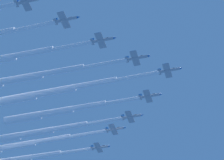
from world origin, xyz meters
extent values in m
cylinder|color=#9EA3AD|center=(3.35, 23.38, 140.51)|extent=(2.42, 9.07, 1.13)
cone|color=#1959A5|center=(4.08, 28.38, 140.51)|extent=(1.25, 1.44, 1.07)
cylinder|color=black|center=(2.66, 18.68, 140.51)|extent=(0.92, 0.72, 0.84)
ellipsoid|color=black|center=(3.62, 25.34, 140.98)|extent=(1.04, 1.99, 0.70)
cube|color=#9EA3AD|center=(3.27, 22.84, 140.46)|extent=(8.70, 3.89, 0.34)
cube|color=#1959A5|center=(-0.54, 23.40, 140.44)|extent=(1.03, 2.38, 0.12)
cube|color=#1959A5|center=(7.08, 22.29, 140.63)|extent=(1.03, 2.38, 0.12)
cube|color=#9EA3AD|center=(2.80, 19.64, 140.51)|extent=(3.33, 1.55, 0.18)
cube|color=#1959A5|center=(2.78, 19.64, 141.46)|extent=(0.37, 1.41, 1.90)
cylinder|color=white|center=(1.32, 9.55, 140.51)|extent=(4.40, 20.53, 1.43)
cylinder|color=white|center=(-0.98, -8.17, 140.52)|extent=(5.11, 20.64, 2.15)
cylinder|color=white|center=(-3.99, -25.78, 140.51)|extent=(5.82, 20.74, 2.87)
cylinder|color=white|center=(-7.02, -43.39, 140.50)|extent=(6.53, 20.84, 3.58)
cylinder|color=#9EA3AD|center=(-9.85, 14.53, 138.88)|extent=(2.36, 9.07, 1.12)
cone|color=#1959A5|center=(-9.15, 19.53, 138.88)|extent=(1.23, 1.44, 1.06)
cylinder|color=black|center=(-10.51, 9.83, 138.88)|extent=(0.91, 0.71, 0.84)
ellipsoid|color=black|center=(-9.57, 16.49, 139.34)|extent=(1.03, 1.99, 0.69)
cube|color=#9EA3AD|center=(-9.92, 14.00, 138.83)|extent=(8.70, 3.84, 0.28)
cube|color=#1959A5|center=(-13.74, 14.53, 138.96)|extent=(1.01, 2.38, 0.11)
cube|color=#1959A5|center=(-6.11, 13.46, 138.83)|extent=(1.01, 2.38, 0.11)
cube|color=#9EA3AD|center=(-10.37, 10.79, 138.88)|extent=(3.32, 1.53, 0.15)
cube|color=#1959A5|center=(-10.36, 10.79, 139.83)|extent=(0.35, 1.41, 1.90)
cylinder|color=white|center=(-11.58, 2.17, 138.88)|extent=(3.79, 17.13, 1.42)
cylinder|color=white|center=(-13.36, -12.60, 138.87)|extent=(4.49, 17.23, 2.14)
cylinder|color=white|center=(-15.83, -27.27, 138.88)|extent=(5.20, 17.33, 2.85)
cylinder|color=white|center=(-18.34, -41.93, 138.89)|extent=(5.90, 17.43, 3.56)
cylinder|color=#9EA3AD|center=(13.53, 11.18, 139.05)|extent=(2.24, 9.07, 1.10)
cone|color=#1959A5|center=(14.17, 16.19, 139.05)|extent=(1.21, 1.42, 1.05)
cylinder|color=black|center=(12.92, 6.47, 139.05)|extent=(0.90, 0.70, 0.83)
ellipsoid|color=black|center=(13.78, 13.15, 139.52)|extent=(1.00, 1.98, 0.68)
cube|color=#9EA3AD|center=(13.46, 10.65, 139.00)|extent=(8.68, 3.75, 0.17)
cube|color=#1959A5|center=(9.64, 11.14, 139.06)|extent=(0.99, 2.37, 0.10)
cube|color=#1959A5|center=(17.28, 10.16, 139.08)|extent=(0.99, 2.37, 0.10)
cube|color=#9EA3AD|center=(13.05, 7.44, 139.05)|extent=(3.31, 1.50, 0.11)
cube|color=#1959A5|center=(13.05, 7.44, 140.00)|extent=(0.30, 1.40, 1.90)
cylinder|color=white|center=(11.77, -2.47, 139.05)|extent=(3.95, 20.08, 1.40)
cylinder|color=white|center=(9.85, -19.81, 139.05)|extent=(4.65, 20.17, 2.11)
cylinder|color=white|center=(7.21, -37.06, 139.05)|extent=(5.34, 20.26, 2.81)
cylinder|color=#9EA3AD|center=(-23.04, 5.69, 138.87)|extent=(2.42, 9.07, 1.11)
cone|color=#1959A5|center=(-22.30, 10.68, 138.87)|extent=(1.24, 1.44, 1.06)
cylinder|color=black|center=(-23.74, 0.99, 138.87)|extent=(0.91, 0.72, 0.83)
ellipsoid|color=black|center=(-22.76, 7.64, 139.34)|extent=(1.04, 1.99, 0.69)
cube|color=#9EA3AD|center=(-23.12, 5.15, 138.82)|extent=(8.71, 3.91, 0.24)
cube|color=#1959A5|center=(-26.93, 5.72, 138.84)|extent=(1.03, 2.38, 0.11)
cube|color=#1959A5|center=(-19.32, 4.59, 138.94)|extent=(1.03, 2.38, 0.11)
cube|color=#9EA3AD|center=(-23.60, 1.95, 138.87)|extent=(3.33, 1.56, 0.14)
cube|color=#1959A5|center=(-23.61, 1.95, 139.82)|extent=(0.35, 1.41, 1.90)
cylinder|color=white|center=(-24.98, -7.37, 138.87)|extent=(4.16, 18.74, 1.42)
cylinder|color=white|center=(-27.08, -23.52, 138.87)|extent=(4.86, 18.84, 2.13)
cylinder|color=white|center=(-29.89, -39.57, 138.87)|extent=(5.56, 18.94, 2.83)
cylinder|color=white|center=(-32.72, -55.61, 138.86)|extent=(6.26, 19.05, 3.54)
cylinder|color=#9EA3AD|center=(23.71, -1.01, 140.02)|extent=(2.30, 9.07, 1.12)
cone|color=#1959A5|center=(24.38, 4.00, 140.02)|extent=(1.23, 1.43, 1.07)
cylinder|color=black|center=(23.09, -5.72, 140.02)|extent=(0.92, 0.71, 0.84)
ellipsoid|color=black|center=(23.98, 0.95, 140.49)|extent=(1.02, 1.99, 0.70)
cube|color=#9EA3AD|center=(23.64, -1.54, 139.97)|extent=(8.68, 3.78, 0.33)
cube|color=#1959A5|center=(19.83, -1.04, 140.13)|extent=(1.00, 2.37, 0.12)
cube|color=#1959A5|center=(27.46, -2.05, 139.95)|extent=(1.00, 2.37, 0.12)
cube|color=#9EA3AD|center=(23.22, -4.76, 140.02)|extent=(3.32, 1.51, 0.17)
cube|color=#1959A5|center=(23.24, -4.76, 140.97)|extent=(0.35, 1.41, 1.90)
cylinder|color=white|center=(22.04, -13.68, 140.02)|extent=(3.75, 17.82, 1.43)
cylinder|color=white|center=(20.30, -29.05, 140.01)|extent=(4.46, 17.91, 2.15)
cylinder|color=#9EA3AD|center=(-36.24, -3.16, 142.42)|extent=(2.46, 9.06, 1.11)
cone|color=#1959A5|center=(-35.47, 1.83, 142.42)|extent=(1.24, 1.44, 1.05)
cylinder|color=black|center=(-36.96, -7.86, 142.42)|extent=(0.91, 0.72, 0.83)
ellipsoid|color=black|center=(-35.94, -1.20, 142.89)|extent=(1.04, 1.99, 0.69)
cube|color=#9EA3AD|center=(-36.32, -3.70, 142.37)|extent=(8.71, 3.95, 0.20)
cube|color=#1959A5|center=(-40.13, -3.11, 142.42)|extent=(1.04, 2.38, 0.10)
cube|color=#1959A5|center=(-32.52, -4.28, 142.47)|extent=(1.04, 2.38, 0.10)
cube|color=#9EA3AD|center=(-36.81, -6.90, 142.42)|extent=(3.33, 1.57, 0.12)
cube|color=#1959A5|center=(-36.82, -6.90, 143.37)|extent=(0.34, 1.40, 1.90)
cylinder|color=white|center=(-38.37, -17.01, 142.42)|extent=(4.53, 20.58, 1.41)
cylinder|color=white|center=(-40.80, -34.77, 142.42)|extent=(5.22, 20.69, 2.11)
cylinder|color=white|center=(-43.93, -52.42, 142.42)|extent=(5.92, 20.80, 2.82)
cylinder|color=#9EA3AD|center=(33.90, -13.20, 141.84)|extent=(2.43, 9.07, 1.12)
cone|color=#1959A5|center=(34.64, -8.21, 141.84)|extent=(1.25, 1.44, 1.07)
cylinder|color=black|center=(33.20, -17.90, 141.84)|extent=(0.92, 0.72, 0.84)
ellipsoid|color=black|center=(34.20, -11.25, 142.31)|extent=(1.04, 1.99, 0.70)
cube|color=#9EA3AD|center=(33.82, -13.74, 141.79)|extent=(8.71, 3.90, 0.32)
cube|color=#1959A5|center=(30.01, -13.18, 141.94)|extent=(1.03, 2.38, 0.12)
cube|color=#1959A5|center=(37.63, -14.30, 141.78)|extent=(1.03, 2.38, 0.12)
cube|color=#9EA3AD|center=(33.35, -16.94, 141.84)|extent=(3.33, 1.56, 0.17)
cube|color=#1959A5|center=(33.37, -16.95, 142.79)|extent=(0.36, 1.41, 1.90)
cylinder|color=white|center=(31.98, -26.20, 141.84)|extent=(4.13, 18.60, 1.43)
cylinder|color=#9EA3AD|center=(-49.44, -12.01, 141.92)|extent=(2.25, 9.07, 1.11)
cone|color=#1959A5|center=(-48.79, -7.00, 141.92)|extent=(1.21, 1.42, 1.05)
cylinder|color=black|center=(-50.04, -16.72, 141.92)|extent=(0.90, 0.70, 0.83)
ellipsoid|color=black|center=(-49.18, -10.05, 142.38)|extent=(1.00, 1.98, 0.69)
cube|color=#9EA3AD|center=(-49.51, -12.54, 141.87)|extent=(8.68, 3.75, 0.22)
cube|color=#1959A5|center=(-53.32, -12.05, 141.97)|extent=(0.99, 2.37, 0.11)
cube|color=#1959A5|center=(-45.69, -13.04, 141.90)|extent=(0.99, 2.37, 0.11)
cube|color=#9EA3AD|center=(-49.92, -15.76, 141.92)|extent=(3.32, 1.50, 0.13)
cube|color=#1959A5|center=(-49.91, -15.76, 142.87)|extent=(0.32, 1.41, 1.90)
cylinder|color=white|center=(-51.08, -24.72, 141.92)|extent=(3.69, 17.90, 1.41)
cylinder|color=white|center=(-52.77, -40.17, 141.91)|extent=(4.39, 17.99, 2.12)
cylinder|color=white|center=(-55.16, -55.53, 141.92)|extent=(5.09, 18.09, 2.83)
cylinder|color=#9EA3AD|center=(44.08, -25.40, 141.82)|extent=(2.42, 9.07, 1.12)
cylinder|color=black|center=(43.39, -30.10, 141.82)|extent=(0.92, 0.72, 0.84)
ellipsoid|color=black|center=(44.36, -23.44, 142.29)|extent=(1.04, 1.99, 0.69)
cube|color=#9EA3AD|center=(44.00, -25.93, 141.77)|extent=(8.70, 3.89, 0.29)
cube|color=#1959A5|center=(40.19, -25.37, 141.77)|extent=(1.03, 2.38, 0.11)
cube|color=#9EA3AD|center=(43.53, -29.14, 141.82)|extent=(3.33, 1.55, 0.16)
cube|color=#1959A5|center=(43.51, -29.14, 142.77)|extent=(0.36, 1.41, 1.90)
camera|label=1|loc=(161.58, 19.30, -3.73)|focal=85.03mm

